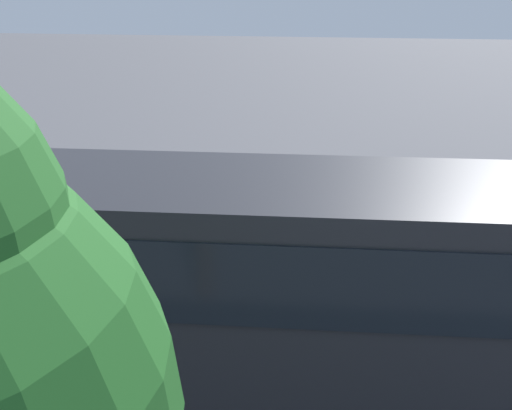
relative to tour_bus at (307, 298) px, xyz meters
The scene contains 13 objects.
ground_plane 5.55m from the tour_bus, 71.71° to the right, with size 80.00×80.00×0.00m, color #4C4C51.
tour_bus is the anchor object (origin of this frame).
spectator_far_left 3.85m from the tour_bus, 129.79° to the right, with size 0.58×0.35×1.71m.
spectator_left 3.27m from the tour_bus, 114.07° to the right, with size 0.58×0.34×1.82m.
spectator_centre 2.81m from the tour_bus, 96.97° to the right, with size 0.58×0.35×1.82m.
spectator_right 3.27m from the tour_bus, 73.82° to the right, with size 0.58×0.34×1.67m.
spectator_far_right 3.73m from the tour_bus, 54.56° to the right, with size 0.57×0.32×1.69m.
parked_motorcycle_silver 2.33m from the tour_bus, 92.95° to the right, with size 2.05×0.58×0.99m.
parked_motorcycle_dark 3.92m from the tour_bus, 142.56° to the right, with size 2.02×0.73×0.99m.
stunt_motorcycle 9.07m from the tour_bus, 58.72° to the right, with size 2.02×0.73×1.23m.
bay_line_a 5.94m from the tour_bus, 91.30° to the right, with size 0.14×4.49×0.01m.
bay_line_b 6.44m from the tour_bus, 66.29° to the right, with size 0.15×4.84×0.01m.
bay_line_c 7.85m from the tour_bus, 47.98° to the right, with size 0.14×4.39×0.01m.
Camera 1 is at (-1.92, 13.41, 5.94)m, focal length 49.75 mm.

